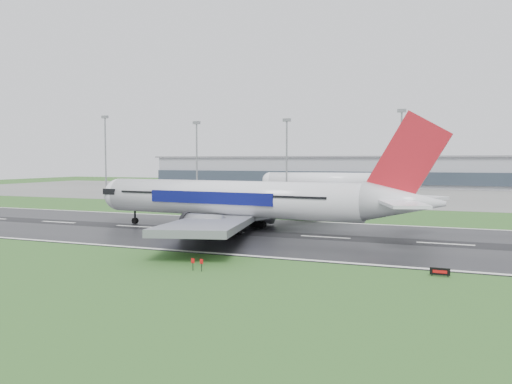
% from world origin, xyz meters
% --- Properties ---
extents(ground, '(520.00, 520.00, 0.00)m').
position_xyz_m(ground, '(0.00, 0.00, 0.00)').
color(ground, '#27541E').
rests_on(ground, ground).
extents(runway, '(400.00, 45.00, 0.10)m').
position_xyz_m(runway, '(0.00, 0.00, 0.05)').
color(runway, black).
rests_on(runway, ground).
extents(apron, '(400.00, 130.00, 0.08)m').
position_xyz_m(apron, '(0.00, 125.00, 0.04)').
color(apron, slate).
rests_on(apron, ground).
extents(terminal, '(240.00, 36.00, 15.00)m').
position_xyz_m(terminal, '(0.00, 185.00, 7.50)').
color(terminal, gray).
rests_on(terminal, ground).
extents(main_airliner, '(75.21, 72.12, 20.78)m').
position_xyz_m(main_airliner, '(4.93, 2.02, 10.49)').
color(main_airliner, silver).
rests_on(main_airliner, runway).
extents(parked_airliner, '(68.81, 65.27, 17.90)m').
position_xyz_m(parked_airliner, '(-4.83, 111.37, 9.03)').
color(parked_airliner, white).
rests_on(parked_airliner, apron).
extents(runway_sign, '(2.31, 0.59, 1.04)m').
position_xyz_m(runway_sign, '(40.33, -25.37, 0.52)').
color(runway_sign, black).
rests_on(runway_sign, ground).
extents(floodmast_0, '(0.64, 0.64, 31.97)m').
position_xyz_m(floodmast_0, '(-104.93, 100.00, 15.98)').
color(floodmast_0, gray).
rests_on(floodmast_0, ground).
extents(floodmast_1, '(0.64, 0.64, 28.29)m').
position_xyz_m(floodmast_1, '(-59.56, 100.00, 14.14)').
color(floodmast_1, gray).
rests_on(floodmast_1, ground).
extents(floodmast_2, '(0.64, 0.64, 28.27)m').
position_xyz_m(floodmast_2, '(-20.89, 100.00, 14.13)').
color(floodmast_2, gray).
rests_on(floodmast_2, ground).
extents(floodmast_3, '(0.64, 0.64, 30.32)m').
position_xyz_m(floodmast_3, '(21.37, 100.00, 15.16)').
color(floodmast_3, gray).
rests_on(floodmast_3, ground).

